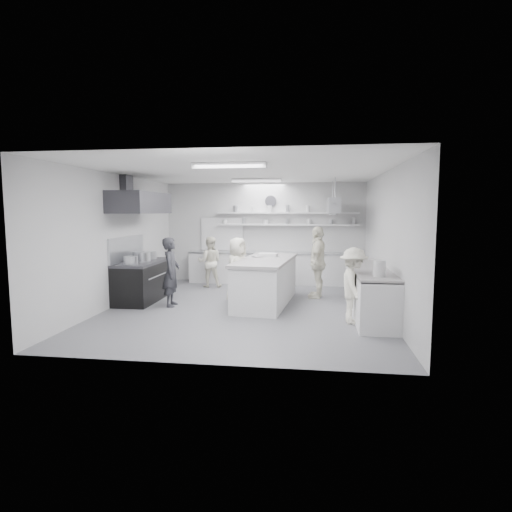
# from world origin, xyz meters

# --- Properties ---
(floor) EXTENTS (6.00, 7.00, 0.02)m
(floor) POSITION_xyz_m (0.00, 0.00, -0.01)
(floor) COLOR slate
(floor) RESTS_ON ground
(ceiling) EXTENTS (6.00, 7.00, 0.02)m
(ceiling) POSITION_xyz_m (0.00, 0.00, 3.01)
(ceiling) COLOR white
(ceiling) RESTS_ON wall_back
(wall_back) EXTENTS (6.00, 0.04, 3.00)m
(wall_back) POSITION_xyz_m (0.00, 3.50, 1.50)
(wall_back) COLOR beige
(wall_back) RESTS_ON floor
(wall_front) EXTENTS (6.00, 0.04, 3.00)m
(wall_front) POSITION_xyz_m (0.00, -3.50, 1.50)
(wall_front) COLOR beige
(wall_front) RESTS_ON floor
(wall_left) EXTENTS (0.04, 7.00, 3.00)m
(wall_left) POSITION_xyz_m (-3.00, 0.00, 1.50)
(wall_left) COLOR beige
(wall_left) RESTS_ON floor
(wall_right) EXTENTS (0.04, 7.00, 3.00)m
(wall_right) POSITION_xyz_m (3.00, 0.00, 1.50)
(wall_right) COLOR beige
(wall_right) RESTS_ON floor
(stove) EXTENTS (0.80, 1.80, 0.90)m
(stove) POSITION_xyz_m (-2.60, 0.40, 0.45)
(stove) COLOR black
(stove) RESTS_ON floor
(exhaust_hood) EXTENTS (0.85, 2.00, 0.50)m
(exhaust_hood) POSITION_xyz_m (-2.60, 0.40, 2.35)
(exhaust_hood) COLOR #3A393F
(exhaust_hood) RESTS_ON wall_left
(back_counter) EXTENTS (5.00, 0.60, 0.92)m
(back_counter) POSITION_xyz_m (0.30, 3.20, 0.46)
(back_counter) COLOR silver
(back_counter) RESTS_ON floor
(shelf_lower) EXTENTS (4.20, 0.26, 0.04)m
(shelf_lower) POSITION_xyz_m (0.70, 3.37, 1.75)
(shelf_lower) COLOR silver
(shelf_lower) RESTS_ON wall_back
(shelf_upper) EXTENTS (4.20, 0.26, 0.04)m
(shelf_upper) POSITION_xyz_m (0.70, 3.37, 2.10)
(shelf_upper) COLOR silver
(shelf_upper) RESTS_ON wall_back
(pass_through_window) EXTENTS (1.30, 0.04, 1.00)m
(pass_through_window) POSITION_xyz_m (-1.30, 3.48, 1.45)
(pass_through_window) COLOR black
(pass_through_window) RESTS_ON wall_back
(wall_clock) EXTENTS (0.32, 0.05, 0.32)m
(wall_clock) POSITION_xyz_m (0.20, 3.46, 2.45)
(wall_clock) COLOR white
(wall_clock) RESTS_ON wall_back
(right_counter) EXTENTS (0.74, 3.30, 0.94)m
(right_counter) POSITION_xyz_m (2.65, -0.20, 0.47)
(right_counter) COLOR silver
(right_counter) RESTS_ON floor
(pot_rack) EXTENTS (0.30, 1.60, 0.40)m
(pot_rack) POSITION_xyz_m (2.00, 2.40, 2.30)
(pot_rack) COLOR #B4B6BB
(pot_rack) RESTS_ON ceiling
(light_fixture_front) EXTENTS (1.30, 0.25, 0.10)m
(light_fixture_front) POSITION_xyz_m (0.00, -1.80, 2.94)
(light_fixture_front) COLOR silver
(light_fixture_front) RESTS_ON ceiling
(light_fixture_rear) EXTENTS (1.30, 0.25, 0.10)m
(light_fixture_rear) POSITION_xyz_m (0.00, 1.80, 2.94)
(light_fixture_rear) COLOR silver
(light_fixture_rear) RESTS_ON ceiling
(prep_island) EXTENTS (1.28, 2.81, 1.01)m
(prep_island) POSITION_xyz_m (0.39, 0.50, 0.50)
(prep_island) COLOR silver
(prep_island) RESTS_ON floor
(stove_pot) EXTENTS (0.42, 0.42, 0.28)m
(stove_pot) POSITION_xyz_m (-2.60, 0.39, 1.05)
(stove_pot) COLOR #B4B6BB
(stove_pot) RESTS_ON stove
(cook_stove) EXTENTS (0.43, 0.61, 1.57)m
(cook_stove) POSITION_xyz_m (-1.71, -0.05, 0.78)
(cook_stove) COLOR #2D2E33
(cook_stove) RESTS_ON floor
(cook_back) EXTENTS (0.78, 0.65, 1.43)m
(cook_back) POSITION_xyz_m (-1.43, 2.40, 0.72)
(cook_back) COLOR white
(cook_back) RESTS_ON floor
(cook_island_left) EXTENTS (0.72, 0.88, 1.54)m
(cook_island_left) POSITION_xyz_m (-0.30, 0.55, 0.77)
(cook_island_left) COLOR white
(cook_island_left) RESTS_ON floor
(cook_island_right) EXTENTS (0.61, 1.10, 1.78)m
(cook_island_right) POSITION_xyz_m (1.59, 1.33, 0.89)
(cook_island_right) COLOR white
(cook_island_right) RESTS_ON floor
(cook_right) EXTENTS (0.62, 0.99, 1.47)m
(cook_right) POSITION_xyz_m (2.24, -0.99, 0.73)
(cook_right) COLOR white
(cook_right) RESTS_ON floor
(bowl_island_a) EXTENTS (0.32, 0.32, 0.07)m
(bowl_island_a) POSITION_xyz_m (0.14, 0.86, 1.04)
(bowl_island_a) COLOR #B4B6BB
(bowl_island_a) RESTS_ON prep_island
(bowl_island_b) EXTENTS (0.23, 0.23, 0.06)m
(bowl_island_b) POSITION_xyz_m (0.61, 0.82, 1.04)
(bowl_island_b) COLOR silver
(bowl_island_b) RESTS_ON prep_island
(bowl_right) EXTENTS (0.27, 0.27, 0.05)m
(bowl_right) POSITION_xyz_m (2.82, -0.52, 0.97)
(bowl_right) COLOR silver
(bowl_right) RESTS_ON right_counter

